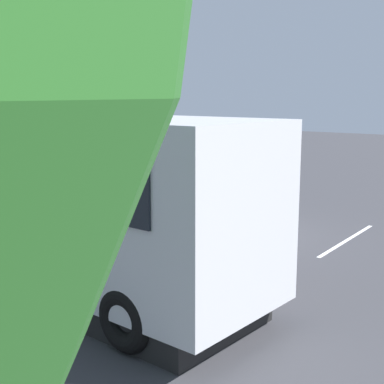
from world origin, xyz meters
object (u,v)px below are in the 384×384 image
(spectator_centre, at_px, (115,199))
(stunt_motorcycle, at_px, (235,183))
(parked_motorcycle_silver, at_px, (134,233))
(traffic_cone, at_px, (260,221))
(spectator_far_left, at_px, (169,209))
(tour_bus, at_px, (54,200))
(spectator_left, at_px, (137,206))

(spectator_centre, height_order, stunt_motorcycle, stunt_motorcycle)
(stunt_motorcycle, bearing_deg, parked_motorcycle_silver, 93.29)
(traffic_cone, bearing_deg, spectator_far_left, 70.08)
(parked_motorcycle_silver, bearing_deg, spectator_centre, -27.29)
(tour_bus, bearing_deg, traffic_cone, -102.07)
(tour_bus, distance_m, spectator_left, 2.92)
(parked_motorcycle_silver, relative_size, stunt_motorcycle, 1.04)
(spectator_far_left, relative_size, spectator_left, 0.98)
(spectator_far_left, height_order, spectator_centre, spectator_centre)
(tour_bus, relative_size, parked_motorcycle_silver, 4.48)
(spectator_far_left, bearing_deg, stunt_motorcycle, -80.52)
(spectator_far_left, relative_size, stunt_motorcycle, 0.84)
(spectator_left, relative_size, stunt_motorcycle, 0.85)
(tour_bus, height_order, traffic_cone, tour_bus)
(tour_bus, relative_size, stunt_motorcycle, 4.66)
(tour_bus, distance_m, spectator_centre, 3.30)
(spectator_centre, bearing_deg, tour_bus, 114.40)
(parked_motorcycle_silver, bearing_deg, spectator_far_left, -116.15)
(tour_bus, bearing_deg, stunt_motorcycle, -86.87)
(parked_motorcycle_silver, distance_m, stunt_motorcycle, 4.76)
(tour_bus, xyz_separation_m, stunt_motorcycle, (0.39, -7.04, -0.62))
(stunt_motorcycle, relative_size, traffic_cone, 3.13)
(tour_bus, bearing_deg, spectator_left, -80.91)
(spectator_far_left, xyz_separation_m, parked_motorcycle_silver, (0.39, 0.78, -0.50))
(tour_bus, distance_m, traffic_cone, 6.04)
(tour_bus, xyz_separation_m, spectator_left, (0.45, -2.81, -0.65))
(stunt_motorcycle, bearing_deg, spectator_left, 89.12)
(tour_bus, bearing_deg, spectator_far_left, -94.98)
(parked_motorcycle_silver, height_order, stunt_motorcycle, stunt_motorcycle)
(tour_bus, relative_size, spectator_centre, 5.25)
(spectator_left, bearing_deg, spectator_far_left, -157.68)
(spectator_left, bearing_deg, tour_bus, 99.09)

